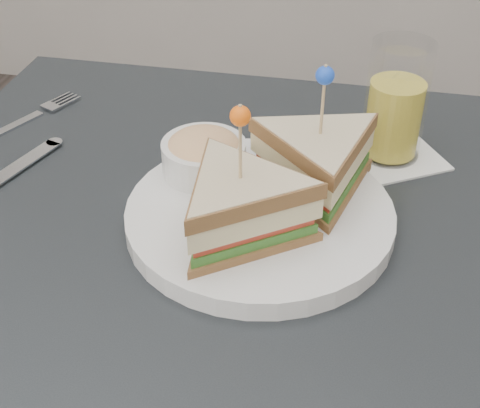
% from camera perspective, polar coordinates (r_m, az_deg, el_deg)
% --- Properties ---
extents(table, '(0.80, 0.80, 0.75)m').
position_cam_1_polar(table, '(0.74, -0.93, -8.26)').
color(table, black).
rests_on(table, ground).
extents(plate_meal, '(0.32, 0.32, 0.17)m').
position_cam_1_polar(plate_meal, '(0.69, 2.39, 1.42)').
color(plate_meal, white).
rests_on(plate_meal, table).
extents(cutlery_fork, '(0.09, 0.17, 0.01)m').
position_cam_1_polar(cutlery_fork, '(0.95, -17.46, 7.07)').
color(cutlery_fork, silver).
rests_on(cutlery_fork, table).
extents(drink_set, '(0.16, 0.16, 0.15)m').
position_cam_1_polar(drink_set, '(0.82, 13.09, 7.98)').
color(drink_set, white).
rests_on(drink_set, table).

